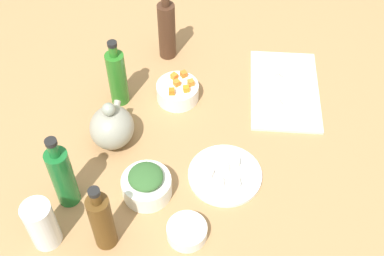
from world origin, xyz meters
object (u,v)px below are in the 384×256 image
Objects in this scene: bottle_1 at (167,30)px; bottle_2 at (62,176)px; teapot at (112,127)px; bottle_3 at (117,77)px; plate_tofu at (225,175)px; bowl_carrots at (178,92)px; bottle_0 at (102,221)px; drinking_glass_0 at (42,224)px; bowl_small_side at (187,231)px; cutting_board at (285,90)px; bowl_greens at (147,186)px.

bottle_2 is at bearing 165.27° from bottle_1.
bottle_3 is at bearing 7.04° from teapot.
bottle_1 is at bearing 27.09° from plate_tofu.
bowl_carrots is 25.62cm from teapot.
teapot is at bearing 167.19° from bottle_1.
bottle_0 is at bearing 169.41° from bowl_carrots.
bottle_2 reaches higher than drinking_glass_0.
bottle_1 is at bearing -12.81° from teapot.
bottle_0 is (-32.05, -6.02, 3.47)cm from teapot.
bowl_small_side is 0.44× the size of bottle_3.
bottle_2 is (-49.13, 56.23, 9.88)cm from cutting_board.
plate_tofu is 54.82cm from bottle_1.
plate_tofu is 0.88× the size of bottle_3.
plate_tofu is 0.83× the size of bottle_2.
plate_tofu is 1.40× the size of drinking_glass_0.
bowl_carrots is at bearing -161.51° from bottle_1.
bottle_0 is at bearing 177.58° from bottle_1.
bowl_small_side is 0.70× the size of drinking_glass_0.
bowl_small_side is 0.66× the size of teapot.
plate_tofu is (-35.95, 15.62, 0.10)cm from cutting_board.
bowl_small_side is at bearing -100.98° from bottle_2.
bowl_small_side is 0.45× the size of bottle_0.
bottle_0 is at bearing 144.20° from cutting_board.
bowl_carrots is at bearing -3.79° from bowl_greens.
bowl_small_side is 34.56cm from bottle_2.
bottle_1 and bottle_2 have the same top height.
bowl_carrots is (28.02, 17.87, 2.15)cm from plate_tofu.
bottle_1 is at bearing 18.49° from bowl_carrots.
plate_tofu is at bearing -124.63° from bottle_3.
bottle_0 reaches higher than plate_tofu.
teapot reaches higher than bowl_greens.
drinking_glass_0 is at bearing 171.45° from bottle_2.
bottle_1 is at bearing -25.42° from bottle_3.
bottle_1 is (19.95, 6.67, 7.96)cm from bowl_carrots.
bowl_carrots is 0.56× the size of bottle_3.
bottle_3 reaches higher than bottle_0.
bottle_2 reaches higher than plate_tofu.
cutting_board is 39.20cm from plate_tofu.
bottle_3 is at bearing 32.28° from bowl_small_side.
bowl_carrots is 59.20cm from drinking_glass_0.
drinking_glass_0 is (-73.59, 17.95, -3.38)cm from bottle_1.
bottle_2 is at bearing 103.34° from bowl_greens.
bottle_1 is (39.86, -9.06, 4.45)cm from teapot.
teapot is at bearing 141.68° from bowl_carrots.
bottle_0 is 0.92× the size of bottle_1.
bottle_1 is at bearing 73.34° from cutting_board.
plate_tofu reaches higher than cutting_board.
teapot reaches higher than cutting_board.
cutting_board is 1.50× the size of bottle_3.
cutting_board is at bearing -48.86° from bottle_2.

